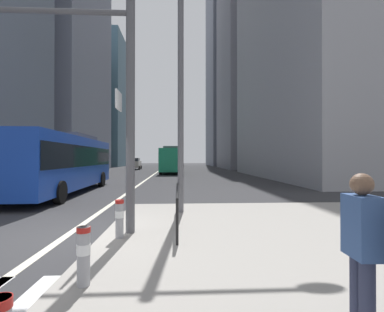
{
  "coord_description": "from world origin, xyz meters",
  "views": [
    {
      "loc": [
        2.8,
        -7.21,
        1.98
      ],
      "look_at": [
        4.51,
        25.31,
        2.19
      ],
      "focal_mm": 26.25,
      "sensor_mm": 36.0,
      "label": 1
    }
  ],
  "objects_px": {
    "traffic_signal_gantry": "(27,67)",
    "street_lamp_post": "(181,61)",
    "car_oncoming_mid": "(135,164)",
    "bollard_left": "(84,253)",
    "bollard_right": "(120,217)",
    "city_bus_blue_oncoming": "(64,160)",
    "car_receding_far": "(179,162)",
    "pedestrian_waiting": "(362,246)",
    "car_receding_near": "(177,162)",
    "city_bus_red_receding": "(172,159)"
  },
  "relations": [
    {
      "from": "city_bus_blue_oncoming",
      "to": "bollard_right",
      "type": "bearing_deg",
      "value": -62.16
    },
    {
      "from": "street_lamp_post",
      "to": "bollard_left",
      "type": "distance_m",
      "value": 7.28
    },
    {
      "from": "car_oncoming_mid",
      "to": "bollard_right",
      "type": "relative_size",
      "value": 5.29
    },
    {
      "from": "car_receding_far",
      "to": "car_receding_near",
      "type": "bearing_deg",
      "value": 97.47
    },
    {
      "from": "city_bus_blue_oncoming",
      "to": "car_receding_far",
      "type": "relative_size",
      "value": 2.8
    },
    {
      "from": "city_bus_blue_oncoming",
      "to": "bollard_left",
      "type": "distance_m",
      "value": 12.92
    },
    {
      "from": "car_receding_near",
      "to": "city_bus_red_receding",
      "type": "bearing_deg",
      "value": -91.03
    },
    {
      "from": "city_bus_red_receding",
      "to": "car_oncoming_mid",
      "type": "height_order",
      "value": "city_bus_red_receding"
    },
    {
      "from": "bollard_right",
      "to": "pedestrian_waiting",
      "type": "bearing_deg",
      "value": -49.37
    },
    {
      "from": "bollard_right",
      "to": "city_bus_red_receding",
      "type": "bearing_deg",
      "value": 88.89
    },
    {
      "from": "car_receding_far",
      "to": "bollard_right",
      "type": "xyz_separation_m",
      "value": [
        -1.7,
        -56.25,
        -0.36
      ]
    },
    {
      "from": "bollard_left",
      "to": "car_oncoming_mid",
      "type": "bearing_deg",
      "value": 97.63
    },
    {
      "from": "city_bus_red_receding",
      "to": "street_lamp_post",
      "type": "xyz_separation_m",
      "value": [
        0.84,
        -27.67,
        3.45
      ]
    },
    {
      "from": "city_bus_red_receding",
      "to": "traffic_signal_gantry",
      "type": "distance_m",
      "value": 30.45
    },
    {
      "from": "bollard_left",
      "to": "bollard_right",
      "type": "height_order",
      "value": "bollard_right"
    },
    {
      "from": "bollard_right",
      "to": "pedestrian_waiting",
      "type": "height_order",
      "value": "pedestrian_waiting"
    },
    {
      "from": "pedestrian_waiting",
      "to": "car_oncoming_mid",
      "type": "bearing_deg",
      "value": 101.38
    },
    {
      "from": "city_bus_blue_oncoming",
      "to": "bollard_right",
      "type": "xyz_separation_m",
      "value": [
        5.0,
        -9.46,
        -1.2
      ]
    },
    {
      "from": "city_bus_red_receding",
      "to": "pedestrian_waiting",
      "type": "height_order",
      "value": "city_bus_red_receding"
    },
    {
      "from": "car_oncoming_mid",
      "to": "bollard_right",
      "type": "bearing_deg",
      "value": -81.91
    },
    {
      "from": "car_receding_near",
      "to": "car_receding_far",
      "type": "height_order",
      "value": "same"
    },
    {
      "from": "car_oncoming_mid",
      "to": "bollard_right",
      "type": "distance_m",
      "value": 41.9
    },
    {
      "from": "car_receding_near",
      "to": "street_lamp_post",
      "type": "xyz_separation_m",
      "value": [
        0.3,
        -57.6,
        4.29
      ]
    },
    {
      "from": "car_receding_far",
      "to": "traffic_signal_gantry",
      "type": "distance_m",
      "value": 56.04
    },
    {
      "from": "city_bus_blue_oncoming",
      "to": "bollard_left",
      "type": "relative_size",
      "value": 13.72
    },
    {
      "from": "pedestrian_waiting",
      "to": "bollard_left",
      "type": "bearing_deg",
      "value": 157.53
    },
    {
      "from": "city_bus_blue_oncoming",
      "to": "traffic_signal_gantry",
      "type": "height_order",
      "value": "traffic_signal_gantry"
    },
    {
      "from": "car_oncoming_mid",
      "to": "city_bus_red_receding",
      "type": "bearing_deg",
      "value": -59.01
    },
    {
      "from": "bollard_left",
      "to": "city_bus_blue_oncoming",
      "type": "bearing_deg",
      "value": 112.77
    },
    {
      "from": "street_lamp_post",
      "to": "bollard_left",
      "type": "relative_size",
      "value": 9.51
    },
    {
      "from": "car_receding_near",
      "to": "bollard_right",
      "type": "relative_size",
      "value": 5.26
    },
    {
      "from": "traffic_signal_gantry",
      "to": "street_lamp_post",
      "type": "height_order",
      "value": "street_lamp_post"
    },
    {
      "from": "car_oncoming_mid",
      "to": "pedestrian_waiting",
      "type": "bearing_deg",
      "value": -78.62
    },
    {
      "from": "car_receding_near",
      "to": "car_oncoming_mid",
      "type": "bearing_deg",
      "value": -110.19
    },
    {
      "from": "car_oncoming_mid",
      "to": "street_lamp_post",
      "type": "bearing_deg",
      "value": -79.21
    },
    {
      "from": "car_receding_far",
      "to": "bollard_right",
      "type": "height_order",
      "value": "car_receding_far"
    },
    {
      "from": "city_bus_blue_oncoming",
      "to": "street_lamp_post",
      "type": "bearing_deg",
      "value": -45.12
    },
    {
      "from": "car_receding_far",
      "to": "car_oncoming_mid",
      "type": "bearing_deg",
      "value": -117.23
    },
    {
      "from": "bollard_right",
      "to": "pedestrian_waiting",
      "type": "relative_size",
      "value": 0.52
    },
    {
      "from": "car_receding_far",
      "to": "street_lamp_post",
      "type": "height_order",
      "value": "street_lamp_post"
    },
    {
      "from": "city_bus_blue_oncoming",
      "to": "car_receding_near",
      "type": "bearing_deg",
      "value": 83.17
    },
    {
      "from": "bollard_left",
      "to": "bollard_right",
      "type": "xyz_separation_m",
      "value": [
        0.02,
        2.4,
        0.01
      ]
    },
    {
      "from": "bollard_right",
      "to": "pedestrian_waiting",
      "type": "distance_m",
      "value": 4.93
    },
    {
      "from": "car_receding_near",
      "to": "bollard_left",
      "type": "height_order",
      "value": "car_receding_near"
    },
    {
      "from": "car_oncoming_mid",
      "to": "traffic_signal_gantry",
      "type": "relative_size",
      "value": 0.63
    },
    {
      "from": "car_receding_near",
      "to": "pedestrian_waiting",
      "type": "bearing_deg",
      "value": -88.16
    },
    {
      "from": "city_bus_red_receding",
      "to": "street_lamp_post",
      "type": "height_order",
      "value": "street_lamp_post"
    },
    {
      "from": "pedestrian_waiting",
      "to": "car_receding_near",
      "type": "bearing_deg",
      "value": 91.84
    },
    {
      "from": "city_bus_blue_oncoming",
      "to": "pedestrian_waiting",
      "type": "xyz_separation_m",
      "value": [
        8.2,
        -13.19,
        -0.76
      ]
    },
    {
      "from": "bollard_left",
      "to": "bollard_right",
      "type": "relative_size",
      "value": 0.97
    }
  ]
}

